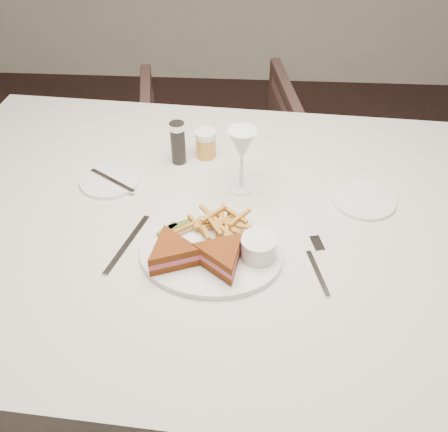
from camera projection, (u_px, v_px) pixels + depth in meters
The scene contains 3 objects.
table at pixel (225, 313), 1.47m from camera, with size 1.62×1.08×0.75m, color silver.
chair_far at pixel (218, 144), 2.23m from camera, with size 0.65×0.61×0.67m, color #4B342E.
table_setting at pixel (216, 218), 1.16m from camera, with size 0.82×0.63×0.18m.
Camera 1 is at (-0.32, -0.72, 1.56)m, focal length 40.00 mm.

